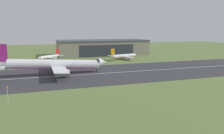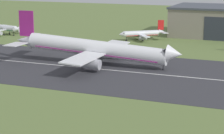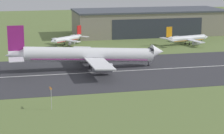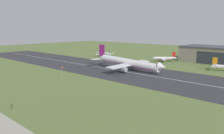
{
  "view_description": "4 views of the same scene",
  "coord_description": "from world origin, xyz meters",
  "views": [
    {
      "loc": [
        -5.23,
        -2.9,
        24.87
      ],
      "look_at": [
        20.77,
        77.76,
        9.99
      ],
      "focal_mm": 35.0,
      "sensor_mm": 36.0,
      "label": 1
    },
    {
      "loc": [
        60.65,
        -11.74,
        31.6
      ],
      "look_at": [
        18.68,
        91.58,
        6.44
      ],
      "focal_mm": 70.0,
      "sensor_mm": 36.0,
      "label": 2
    },
    {
      "loc": [
        -26.22,
        -38.04,
        36.68
      ],
      "look_at": [
        3.56,
        90.93,
        6.96
      ],
      "focal_mm": 70.0,
      "sensor_mm": 36.0,
      "label": 3
    },
    {
      "loc": [
        96.34,
        -4.49,
        29.87
      ],
      "look_at": [
        13.61,
        87.86,
        7.95
      ],
      "focal_mm": 35.0,
      "sensor_mm": 36.0,
      "label": 4
    }
  ],
  "objects": [
    {
      "name": "runway_strip",
      "position": [
        0.0,
        113.54,
        0.03
      ],
      "size": [
        376.13,
        54.36,
        0.06
      ],
      "primitive_type": "cube",
      "color": "#333338",
      "rests_on": "ground_plane"
    },
    {
      "name": "runway_centreline",
      "position": [
        0.0,
        113.54,
        0.07
      ],
      "size": [
        338.52,
        0.7,
        0.01
      ],
      "primitive_type": "cube",
      "color": "silver",
      "rests_on": "runway_strip"
    },
    {
      "name": "airplane_landing",
      "position": [
        1.2,
        119.39,
        5.41
      ],
      "size": [
        60.32,
        44.29,
        17.28
      ],
      "color": "white",
      "rests_on": "ground_plane"
    },
    {
      "name": "airplane_parked_centre",
      "position": [
        -0.16,
        173.94,
        3.04
      ],
      "size": [
        21.07,
        18.86,
        8.9
      ],
      "color": "silver",
      "rests_on": "ground_plane"
    },
    {
      "name": "airplane_parked_east",
      "position": [
        -66.91,
        165.1,
        3.19
      ],
      "size": [
        18.38,
        24.36,
        9.76
      ],
      "color": "silver",
      "rests_on": "ground_plane"
    }
  ]
}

